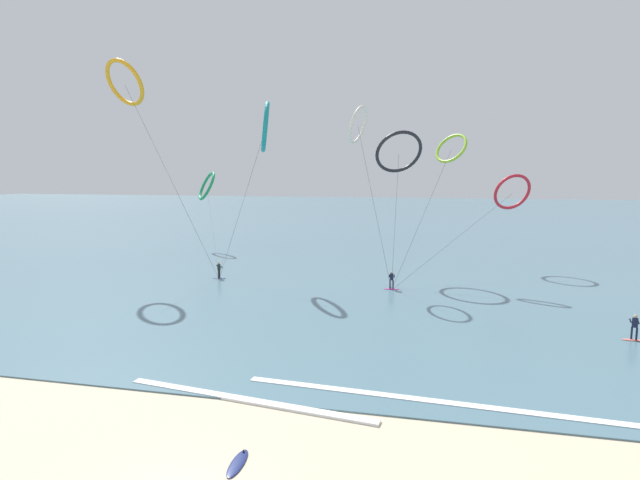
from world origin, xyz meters
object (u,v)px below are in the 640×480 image
(surfer_magenta, at_px, (392,281))
(kite_lime, at_px, (451,148))
(surfer_coral, at_px, (634,329))
(kite_teal, at_px, (265,127))
(kite_amber, at_px, (125,83))
(kite_emerald, at_px, (207,186))
(kite_ivory, at_px, (358,125))
(surfer_navy, at_px, (219,271))
(kite_crimson, at_px, (512,192))
(kite_charcoal, at_px, (399,152))
(surfboard_spare, at_px, (238,463))

(surfer_magenta, height_order, kite_lime, kite_lime)
(surfer_coral, height_order, kite_teal, kite_teal)
(kite_amber, xyz_separation_m, kite_emerald, (0.22, 18.28, -11.03))
(surfer_magenta, xyz_separation_m, kite_emerald, (-27.59, 20.49, 8.05))
(surfer_coral, relative_size, kite_ivory, 0.10)
(kite_amber, relative_size, kite_ivory, 1.30)
(surfer_navy, height_order, kite_crimson, kite_crimson)
(kite_teal, relative_size, kite_emerald, 0.81)
(kite_charcoal, bearing_deg, kite_lime, 140.88)
(kite_teal, bearing_deg, kite_amber, -103.65)
(surfer_coral, relative_size, surfboard_spare, 0.89)
(surfboard_spare, bearing_deg, surfer_magenta, 83.56)
(kite_amber, xyz_separation_m, kite_teal, (14.70, 1.22, -4.63))
(kite_charcoal, bearing_deg, surfer_coral, 105.43)
(kite_ivory, bearing_deg, surfboard_spare, 12.63)
(surfer_coral, bearing_deg, kite_emerald, 174.47)
(surfer_navy, height_order, surfer_magenta, same)
(kite_emerald, bearing_deg, kite_ivory, 16.10)
(kite_teal, xyz_separation_m, kite_charcoal, (12.99, 4.79, -2.41))
(surfboard_spare, bearing_deg, surfer_coral, 43.23)
(kite_ivory, bearing_deg, surfer_magenta, 57.93)
(kite_amber, relative_size, surfboard_spare, 11.58)
(surfboard_spare, bearing_deg, kite_ivory, 90.78)
(surfer_coral, xyz_separation_m, kite_amber, (-44.06, 13.27, 19.08))
(kite_crimson, bearing_deg, kite_ivory, 8.68)
(kite_teal, bearing_deg, kite_ivory, 72.81)
(kite_teal, xyz_separation_m, kite_ivory, (9.32, 0.20, 0.04))
(surfer_navy, height_order, kite_ivory, kite_ivory)
(surfer_coral, height_order, kite_crimson, kite_crimson)
(surfer_magenta, xyz_separation_m, kite_charcoal, (-0.12, 8.23, 12.03))
(kite_crimson, height_order, kite_charcoal, kite_charcoal)
(kite_ivory, bearing_deg, kite_charcoal, 153.25)
(surfer_navy, height_order, surfboard_spare, surfer_navy)
(kite_crimson, xyz_separation_m, kite_emerald, (-39.60, 7.12, 0.28))
(kite_lime, distance_m, kite_ivory, 9.74)
(kite_lime, bearing_deg, surfboard_spare, -64.50)
(kite_amber, height_order, kite_teal, kite_amber)
(surfer_navy, bearing_deg, kite_amber, -96.36)
(surfer_navy, distance_m, surfer_magenta, 17.48)
(kite_lime, distance_m, kite_charcoal, 5.42)
(surfer_navy, height_order, kite_emerald, kite_emerald)
(kite_crimson, xyz_separation_m, kite_charcoal, (-12.13, -5.15, 4.25))
(surfer_coral, relative_size, kite_amber, 0.08)
(surfer_navy, xyz_separation_m, kite_amber, (-10.36, 1.13, 19.08))
(surfer_navy, relative_size, kite_amber, 0.08)
(surfer_coral, relative_size, kite_emerald, 0.08)
(surfboard_spare, bearing_deg, kite_charcoal, 85.14)
(kite_lime, xyz_separation_m, kite_ivory, (-8.91, -3.26, 2.19))
(kite_crimson, xyz_separation_m, surfboard_spare, (-15.34, -42.84, -8.56))
(surfer_magenta, distance_m, surfboard_spare, 29.66)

